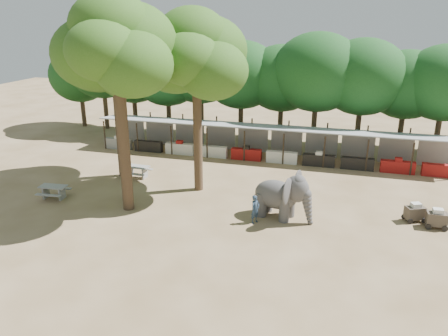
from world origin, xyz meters
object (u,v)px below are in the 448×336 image
(handler, at_px, (255,209))
(yard_tree_back, at_px, (195,55))
(yard_tree_center, at_px, (116,47))
(yard_tree_left, at_px, (114,57))
(picnic_table_near, at_px, (54,190))
(cart_back, at_px, (437,218))
(picnic_table_far, at_px, (138,170))
(elephant, at_px, (283,195))
(cart_front, at_px, (415,212))

(handler, bearing_deg, yard_tree_back, 80.15)
(yard_tree_center, bearing_deg, handler, 0.22)
(yard_tree_left, relative_size, picnic_table_near, 6.21)
(cart_back, bearing_deg, picnic_table_near, -175.34)
(yard_tree_left, height_order, yard_tree_center, yard_tree_center)
(handler, height_order, picnic_table_far, handler)
(elephant, bearing_deg, yard_tree_back, 168.86)
(picnic_table_far, relative_size, cart_front, 1.32)
(handler, xyz_separation_m, cart_back, (9.47, 2.02, -0.25))
(handler, height_order, cart_front, handler)
(cart_front, xyz_separation_m, cart_back, (1.02, -0.55, 0.01))
(handler, relative_size, cart_front, 1.22)
(yard_tree_back, xyz_separation_m, elephant, (6.03, -2.94, -7.19))
(yard_tree_center, bearing_deg, picnic_table_near, -179.19)
(yard_tree_left, distance_m, yard_tree_center, 5.92)
(picnic_table_near, relative_size, cart_front, 1.36)
(yard_tree_left, xyz_separation_m, cart_front, (19.13, -2.41, -7.67))
(yard_tree_back, xyz_separation_m, cart_back, (14.15, -1.95, -8.00))
(cart_front, bearing_deg, picnic_table_far, 149.25)
(elephant, relative_size, picnic_table_near, 2.05)
(yard_tree_back, distance_m, cart_front, 15.44)
(yard_tree_left, height_order, picnic_table_near, yard_tree_left)
(picnic_table_near, relative_size, cart_back, 1.56)
(picnic_table_far, bearing_deg, yard_tree_back, -6.82)
(yard_tree_back, xyz_separation_m, picnic_table_far, (-4.72, 0.76, -8.00))
(yard_tree_center, bearing_deg, yard_tree_left, 120.96)
(picnic_table_near, bearing_deg, picnic_table_far, 50.67)
(picnic_table_near, bearing_deg, yard_tree_left, 63.23)
(picnic_table_far, bearing_deg, handler, -24.37)
(elephant, xyz_separation_m, handler, (-1.35, -1.03, -0.55))
(yard_tree_center, xyz_separation_m, picnic_table_near, (-5.04, -0.07, -8.67))
(elephant, distance_m, cart_back, 8.22)
(elephant, height_order, cart_front, elephant)
(cart_back, bearing_deg, yard_tree_center, -173.98)
(handler, bearing_deg, elephant, -22.26)
(yard_tree_back, height_order, cart_back, yard_tree_back)
(picnic_table_near, bearing_deg, yard_tree_center, -4.03)
(cart_front, bearing_deg, elephant, 168.40)
(yard_tree_center, distance_m, handler, 11.39)
(yard_tree_center, xyz_separation_m, yard_tree_back, (3.00, 4.00, -0.67))
(yard_tree_back, distance_m, handler, 9.88)
(yard_tree_back, relative_size, elephant, 3.12)
(picnic_table_near, distance_m, picnic_table_far, 5.86)
(yard_tree_back, distance_m, picnic_table_near, 12.05)
(yard_tree_back, xyz_separation_m, picnic_table_near, (-8.04, -4.07, -8.00))
(handler, distance_m, picnic_table_far, 10.53)
(yard_tree_left, height_order, cart_front, yard_tree_left)
(elephant, distance_m, handler, 1.78)
(handler, bearing_deg, cart_back, -47.54)
(yard_tree_left, xyz_separation_m, handler, (10.69, -4.97, -7.40))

